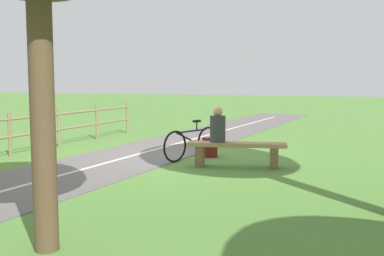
# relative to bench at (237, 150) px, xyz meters

# --- Properties ---
(ground_plane) EXTENTS (80.00, 80.00, 0.00)m
(ground_plane) POSITION_rel_bench_xyz_m (1.73, -0.78, -0.36)
(ground_plane) COLOR #548438
(paved_path) EXTENTS (6.35, 36.06, 0.02)m
(paved_path) POSITION_rel_bench_xyz_m (3.01, 3.22, -0.35)
(paved_path) COLOR #66605E
(paved_path) RESTS_ON ground_plane
(path_centre_line) EXTENTS (3.53, 31.83, 0.00)m
(path_centre_line) POSITION_rel_bench_xyz_m (3.01, 3.22, -0.34)
(path_centre_line) COLOR silver
(path_centre_line) RESTS_ON paved_path
(bench) EXTENTS (2.05, 0.75, 0.51)m
(bench) POSITION_rel_bench_xyz_m (0.00, 0.00, 0.00)
(bench) COLOR #A88456
(bench) RESTS_ON ground_plane
(person_seated) EXTENTS (0.37, 0.37, 0.73)m
(person_seated) POSITION_rel_bench_xyz_m (0.38, 0.07, 0.46)
(person_seated) COLOR #38383D
(person_seated) RESTS_ON bench
(bicycle) EXTENTS (0.74, 1.66, 0.87)m
(bicycle) POSITION_rel_bench_xyz_m (1.17, -0.60, 0.01)
(bicycle) COLOR black
(bicycle) RESTS_ON ground_plane
(backpack) EXTENTS (0.38, 0.38, 0.45)m
(backpack) POSITION_rel_bench_xyz_m (0.88, -1.01, -0.14)
(backpack) COLOR maroon
(backpack) RESTS_ON ground_plane
(fence_roadside) EXTENTS (0.86, 10.41, 1.02)m
(fence_roadside) POSITION_rel_bench_xyz_m (5.28, 0.46, 0.25)
(fence_roadside) COLOR #847051
(fence_roadside) RESTS_ON ground_plane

